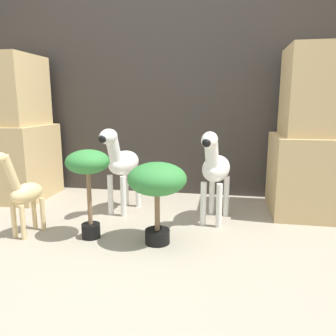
# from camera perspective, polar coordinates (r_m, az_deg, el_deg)

# --- Properties ---
(ground_plane) EXTENTS (14.00, 14.00, 0.00)m
(ground_plane) POSITION_cam_1_polar(r_m,az_deg,el_deg) (1.96, -10.60, -16.29)
(ground_plane) COLOR #9E937F
(wall_back) EXTENTS (6.40, 0.08, 2.20)m
(wall_back) POSITION_cam_1_polar(r_m,az_deg,el_deg) (3.29, -1.22, 14.79)
(wall_back) COLOR #38332D
(wall_back) RESTS_ON ground_plane
(rock_pillar_left) EXTENTS (0.74, 0.64, 1.32)m
(rock_pillar_left) POSITION_cam_1_polar(r_m,az_deg,el_deg) (3.45, -26.16, 5.40)
(rock_pillar_left) COLOR tan
(rock_pillar_left) RESTS_ON ground_plane
(rock_pillar_right) EXTENTS (0.74, 0.64, 1.33)m
(rock_pillar_right) POSITION_cam_1_polar(r_m,az_deg,el_deg) (2.89, 25.15, 4.34)
(rock_pillar_right) COLOR tan
(rock_pillar_right) RESTS_ON ground_plane
(zebra_right) EXTENTS (0.27, 0.54, 0.71)m
(zebra_right) POSITION_cam_1_polar(r_m,az_deg,el_deg) (2.46, 8.17, 0.06)
(zebra_right) COLOR white
(zebra_right) RESTS_ON ground_plane
(zebra_left) EXTENTS (0.27, 0.54, 0.71)m
(zebra_left) POSITION_cam_1_polar(r_m,az_deg,el_deg) (2.70, -8.13, 1.05)
(zebra_left) COLOR white
(zebra_left) RESTS_ON ground_plane
(giraffe_figurine) EXTENTS (0.19, 0.39, 0.60)m
(giraffe_figurine) POSITION_cam_1_polar(r_m,az_deg,el_deg) (2.42, -23.90, -3.85)
(giraffe_figurine) COLOR #E0C184
(giraffe_figurine) RESTS_ON ground_plane
(potted_palm_front) EXTENTS (0.29, 0.29, 0.60)m
(potted_palm_front) POSITION_cam_1_polar(r_m,az_deg,el_deg) (2.20, -13.76, -0.32)
(potted_palm_front) COLOR black
(potted_palm_front) RESTS_ON ground_plane
(potted_palm_back) EXTENTS (0.38, 0.38, 0.53)m
(potted_palm_back) POSITION_cam_1_polar(r_m,az_deg,el_deg) (2.07, -1.92, -2.71)
(potted_palm_back) COLOR black
(potted_palm_back) RESTS_ON ground_plane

